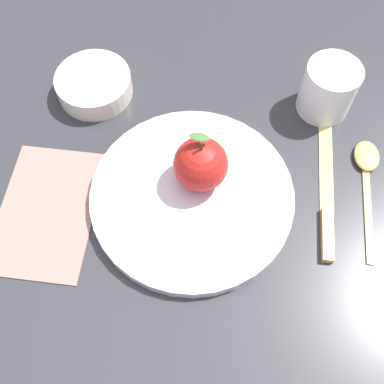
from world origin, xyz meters
name	(u,v)px	position (x,y,z in m)	size (l,w,h in m)	color
ground_plane	(207,188)	(0.00, 0.00, 0.00)	(2.40, 2.40, 0.00)	#2D2D33
dinner_plate	(192,196)	(-0.01, 0.02, 0.01)	(0.26, 0.26, 0.02)	silver
apple	(201,164)	(0.01, 0.01, 0.05)	(0.07, 0.07, 0.08)	#B21E19
side_bowl	(94,83)	(0.19, 0.13, 0.02)	(0.11, 0.11, 0.03)	silver
cup	(329,87)	(0.10, -0.19, 0.04)	(0.07, 0.07, 0.08)	white
knife	(326,198)	(-0.05, -0.15, 0.00)	(0.21, 0.08, 0.01)	#D8B766
spoon	(367,168)	(-0.02, -0.21, 0.01)	(0.18, 0.08, 0.01)	#D8B766
linen_napkin	(47,210)	(0.01, 0.21, 0.00)	(0.12, 0.18, 0.00)	gray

